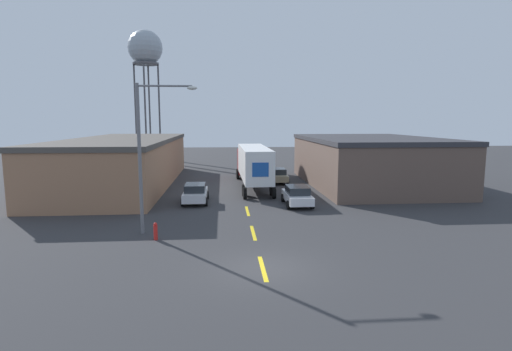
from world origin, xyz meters
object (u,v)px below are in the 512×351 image
Objects in this scene: parked_car_left_far at (195,193)px; water_tower at (145,50)px; semi_truck at (253,163)px; parked_car_right_far at (277,175)px; street_lamp at (147,147)px; parked_car_right_mid at (297,195)px; fire_hydrant at (156,231)px.

water_tower is (-10.20, 36.79, 17.01)m from parked_car_left_far.
semi_truck is at bearing 54.88° from parked_car_left_far.
water_tower is at bearing 123.53° from parked_car_right_far.
parked_car_left_far is 0.52× the size of street_lamp.
semi_truck reaches higher than parked_car_left_far.
semi_truck is 0.69× the size of water_tower.
parked_car_left_far is 8.00m from parked_car_right_mid.
parked_car_right_mid is 12.41m from fire_hydrant.
semi_truck is at bearing -62.62° from water_tower.
parked_car_left_far is 9.71m from street_lamp.
parked_car_right_mid reaches higher than fire_hydrant.
semi_truck is at bearing 65.67° from street_lamp.
water_tower is (-18.03, 27.20, 17.01)m from parked_car_right_far.
semi_truck is 18.42m from fire_hydrant.
fire_hydrant is (0.55, -1.34, -4.50)m from street_lamp.
street_lamp is at bearing -145.18° from parked_car_right_mid.
parked_car_right_mid is at bearing 34.82° from street_lamp.
street_lamp is 4.73m from fire_hydrant.
parked_car_left_far is 4.52× the size of fire_hydrant.
water_tower reaches higher than semi_truck.
semi_truck reaches higher than parked_car_right_mid.
fire_hydrant is (-9.31, -8.20, -0.30)m from parked_car_right_mid.
parked_car_right_mid is at bearing -64.88° from water_tower.
street_lamp reaches higher than parked_car_left_far.
parked_car_left_far is at bearing -129.23° from parked_car_right_far.
water_tower is (-18.03, 38.44, 17.01)m from parked_car_right_mid.
parked_car_right_far is at bearing 90.00° from parked_car_right_mid.
street_lamp is at bearing 112.11° from fire_hydrant.
parked_car_left_far is (-5.10, -7.25, -1.59)m from semi_truck.
semi_truck is at bearing 107.04° from parked_car_right_mid.
fire_hydrant is (8.72, -46.64, -17.31)m from water_tower.
parked_car_left_far is 1.00× the size of parked_car_right_mid.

